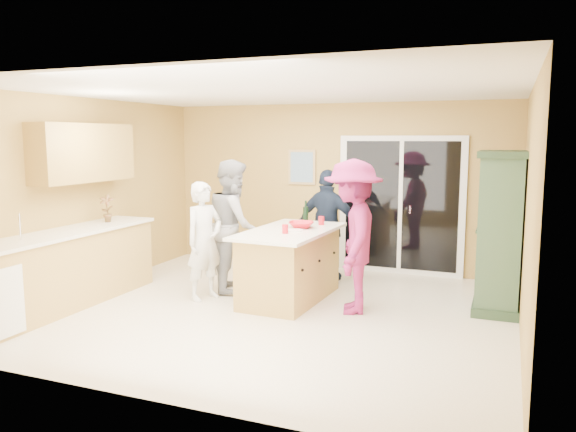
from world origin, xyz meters
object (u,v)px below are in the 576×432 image
at_px(woman_white, 204,241).
at_px(woman_navy, 328,226).
at_px(green_hutch, 500,233).
at_px(woman_magenta, 353,236).
at_px(kitchen_island, 290,267).
at_px(woman_grey, 234,225).

bearing_deg(woman_white, woman_navy, -18.08).
xyz_separation_m(green_hutch, woman_magenta, (-1.61, -0.75, -0.02)).
relative_size(kitchen_island, woman_grey, 1.00).
height_order(kitchen_island, woman_magenta, woman_magenta).
relative_size(woman_grey, woman_navy, 1.10).
distance_m(woman_white, woman_navy, 1.89).
relative_size(woman_white, woman_magenta, 0.83).
bearing_deg(kitchen_island, green_hutch, 15.44).
bearing_deg(woman_white, woman_grey, 6.63).
xyz_separation_m(woman_white, woman_grey, (0.14, 0.56, 0.13)).
distance_m(woman_navy, woman_magenta, 1.49).
xyz_separation_m(woman_navy, woman_magenta, (0.72, -1.30, 0.10)).
bearing_deg(kitchen_island, woman_navy, 84.73).
bearing_deg(woman_white, woman_magenta, -63.95).
xyz_separation_m(kitchen_island, woman_grey, (-0.89, 0.19, 0.46)).
relative_size(woman_grey, woman_magenta, 0.98).
bearing_deg(green_hutch, kitchen_island, -167.24).
relative_size(kitchen_island, woman_navy, 1.09).
height_order(woman_white, woman_magenta, woman_magenta).
bearing_deg(woman_navy, green_hutch, 174.32).
distance_m(green_hutch, woman_white, 3.64).
distance_m(green_hutch, woman_navy, 2.40).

